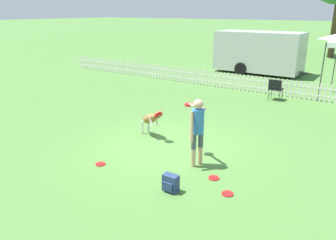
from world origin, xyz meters
name	(u,v)px	position (x,y,z in m)	size (l,w,h in m)	color
ground_plane	(169,147)	(0.00, 0.00, 0.00)	(240.00, 240.00, 0.00)	#4C7A38
handler_person	(197,125)	(1.11, -0.52, 0.99)	(0.82, 0.92, 1.60)	tan
leaping_dog	(151,119)	(-0.87, 0.33, 0.54)	(1.12, 0.60, 0.88)	olive
frisbee_near_handler	(100,164)	(-0.76, -1.79, 0.01)	(0.23, 0.23, 0.02)	red
frisbee_near_dog	(228,194)	(2.27, -1.31, 0.01)	(0.23, 0.23, 0.02)	red
frisbee_midfield	(214,178)	(1.76, -0.88, 0.01)	(0.23, 0.23, 0.02)	red
backpack_on_grass	(170,183)	(1.27, -1.84, 0.18)	(0.31, 0.22, 0.36)	navy
picket_fence	(262,85)	(0.00, 7.19, 0.37)	(23.37, 0.04, 0.73)	silver
folding_chair_center	(276,88)	(0.82, 6.35, 0.52)	(0.52, 0.54, 0.86)	#333338
equipment_trailer	(259,51)	(-1.88, 11.82, 1.23)	(5.51, 2.31, 2.32)	#B7B7B7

